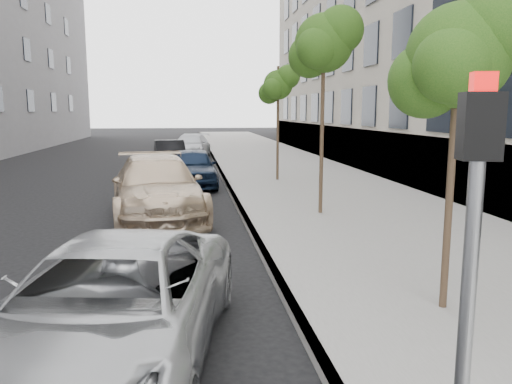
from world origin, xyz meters
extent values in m
cube|color=gray|center=(4.30, 24.00, 0.07)|extent=(6.40, 72.00, 0.14)
cube|color=#9E9B93|center=(1.18, 24.00, 0.07)|extent=(0.15, 72.00, 0.14)
cylinder|color=#38281C|center=(3.20, 1.50, 2.17)|extent=(0.10, 0.10, 4.06)
sphere|color=#1C4C13|center=(3.20, 1.50, 3.50)|extent=(1.33, 1.33, 1.33)
sphere|color=#1C4C13|center=(3.55, 1.30, 3.80)|extent=(1.06, 1.06, 1.06)
sphere|color=#1C4C13|center=(2.90, 1.75, 3.20)|extent=(0.99, 0.99, 0.99)
cylinder|color=#38281C|center=(3.20, 8.00, 2.66)|extent=(0.10, 0.10, 5.05)
sphere|color=#1C4C13|center=(3.20, 8.00, 4.49)|extent=(1.48, 1.48, 1.48)
sphere|color=#1C4C13|center=(3.55, 7.80, 4.79)|extent=(1.18, 1.18, 1.18)
sphere|color=#1C4C13|center=(2.90, 8.25, 4.19)|extent=(1.11, 1.11, 1.11)
cylinder|color=#38281C|center=(3.20, 14.50, 2.31)|extent=(0.10, 0.10, 4.34)
sphere|color=#1C4C13|center=(3.20, 14.50, 3.78)|extent=(1.13, 1.13, 1.13)
sphere|color=#1C4C13|center=(3.55, 14.30, 4.08)|extent=(0.90, 0.90, 0.90)
sphere|color=#1C4C13|center=(2.90, 14.75, 3.48)|extent=(0.85, 0.85, 0.85)
cylinder|color=#939699|center=(1.57, -1.73, 1.32)|extent=(0.10, 0.10, 2.36)
cube|color=black|center=(1.57, -1.73, 2.71)|extent=(0.27, 0.23, 0.42)
cube|color=red|center=(1.57, -1.73, 2.98)|extent=(0.16, 0.13, 0.12)
imported|color=#ADB0B2|center=(-1.11, 0.66, 0.69)|extent=(3.11, 5.29, 1.38)
imported|color=#C4AB8C|center=(-1.09, 8.63, 0.81)|extent=(2.98, 5.80, 1.61)
imported|color=black|center=(-0.10, 14.11, 0.72)|extent=(1.83, 4.26, 1.43)
imported|color=black|center=(-1.17, 20.71, 0.67)|extent=(1.86, 4.22, 1.35)
imported|color=#B2B5BB|center=(-0.10, 26.00, 0.70)|extent=(2.76, 5.10, 1.40)
camera|label=1|loc=(-0.22, -4.63, 2.80)|focal=35.00mm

